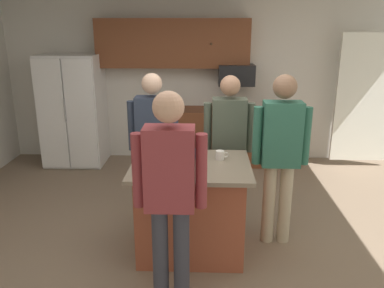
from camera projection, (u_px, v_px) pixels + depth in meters
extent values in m
plane|color=#7F6B56|center=(193.00, 239.00, 4.28)|extent=(7.04, 7.04, 0.00)
cube|color=silver|center=(198.00, 81.00, 6.57)|extent=(6.40, 0.10, 2.60)
cube|color=white|center=(365.00, 99.00, 6.15)|extent=(0.90, 0.06, 2.00)
cube|color=brown|center=(173.00, 43.00, 6.20)|extent=(2.40, 0.35, 0.75)
sphere|color=#4C3823|center=(211.00, 44.00, 6.00)|extent=(0.04, 0.04, 0.04)
cube|color=brown|center=(234.00, 136.00, 6.49)|extent=(1.80, 0.60, 0.90)
sphere|color=#4C3823|center=(264.00, 142.00, 6.18)|extent=(0.04, 0.04, 0.04)
cube|color=white|center=(74.00, 110.00, 6.38)|extent=(0.93, 0.70, 1.77)
cube|color=white|center=(51.00, 115.00, 6.03)|extent=(0.44, 0.04, 1.69)
cube|color=white|center=(81.00, 115.00, 6.02)|extent=(0.44, 0.04, 1.69)
cylinder|color=#B2B2B7|center=(65.00, 110.00, 5.97)|extent=(0.02, 0.02, 0.35)
cube|color=black|center=(236.00, 75.00, 6.21)|extent=(0.56, 0.40, 0.32)
cube|color=#9E4C33|center=(191.00, 210.00, 3.95)|extent=(1.01, 0.77, 0.90)
cube|color=gray|center=(191.00, 166.00, 3.81)|extent=(1.15, 0.91, 0.04)
cylinder|color=tan|center=(148.00, 185.00, 4.65)|extent=(0.13, 0.13, 0.84)
cylinder|color=tan|center=(162.00, 185.00, 4.65)|extent=(0.13, 0.13, 0.84)
cube|color=#2D384C|center=(153.00, 124.00, 4.43)|extent=(0.38, 0.22, 0.63)
sphere|color=beige|center=(152.00, 84.00, 4.30)|extent=(0.23, 0.23, 0.23)
cylinder|color=#2D384C|center=(132.00, 126.00, 4.45)|extent=(0.09, 0.09, 0.56)
cylinder|color=#2D384C|center=(174.00, 126.00, 4.43)|extent=(0.09, 0.09, 0.56)
cylinder|color=#4C5166|center=(220.00, 185.00, 4.65)|extent=(0.13, 0.13, 0.83)
cylinder|color=#4C5166|center=(235.00, 185.00, 4.64)|extent=(0.13, 0.13, 0.83)
cube|color=#4C5647|center=(229.00, 126.00, 4.43)|extent=(0.38, 0.22, 0.62)
sphere|color=tan|center=(230.00, 86.00, 4.29)|extent=(0.22, 0.22, 0.22)
cylinder|color=#4C5647|center=(208.00, 127.00, 4.44)|extent=(0.09, 0.09, 0.56)
cylinder|color=#4C5647|center=(251.00, 128.00, 4.43)|extent=(0.09, 0.09, 0.56)
cylinder|color=tan|center=(269.00, 204.00, 4.14)|extent=(0.13, 0.13, 0.86)
cylinder|color=tan|center=(285.00, 204.00, 4.13)|extent=(0.13, 0.13, 0.86)
cube|color=#2D6651|center=(282.00, 134.00, 3.91)|extent=(0.38, 0.22, 0.65)
sphere|color=#8C664C|center=(285.00, 87.00, 3.77)|extent=(0.23, 0.23, 0.23)
cylinder|color=#2D6651|center=(257.00, 136.00, 3.92)|extent=(0.09, 0.09, 0.58)
cylinder|color=#2D6651|center=(306.00, 136.00, 3.91)|extent=(0.09, 0.09, 0.58)
cylinder|color=#383842|center=(161.00, 256.00, 3.20)|extent=(0.13, 0.13, 0.87)
cylinder|color=#383842|center=(181.00, 257.00, 3.20)|extent=(0.13, 0.13, 0.87)
cube|color=maroon|center=(169.00, 169.00, 2.98)|extent=(0.38, 0.22, 0.65)
sphere|color=tan|center=(168.00, 107.00, 2.83)|extent=(0.24, 0.24, 0.24)
cylinder|color=maroon|center=(138.00, 171.00, 2.99)|extent=(0.09, 0.09, 0.59)
cylinder|color=maroon|center=(201.00, 171.00, 2.97)|extent=(0.09, 0.09, 0.59)
cylinder|color=#4C6B99|center=(198.00, 154.00, 3.97)|extent=(0.09, 0.09, 0.09)
torus|color=#4C6B99|center=(204.00, 153.00, 3.97)|extent=(0.06, 0.01, 0.06)
cylinder|color=black|center=(176.00, 166.00, 3.57)|extent=(0.07, 0.07, 0.13)
cylinder|color=black|center=(154.00, 149.00, 4.01)|extent=(0.07, 0.07, 0.15)
cylinder|color=white|center=(220.00, 155.00, 3.92)|extent=(0.08, 0.08, 0.09)
torus|color=white|center=(226.00, 155.00, 3.92)|extent=(0.06, 0.01, 0.06)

